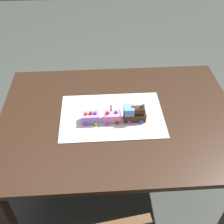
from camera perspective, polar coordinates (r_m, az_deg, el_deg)
ground_plane at (r=2.18m, az=1.11°, el=-15.17°), size 8.00×8.00×0.00m
dining_table at (r=1.68m, az=1.38°, el=-3.42°), size 1.40×1.00×0.74m
cake_board at (r=1.60m, az=0.00°, el=-0.85°), size 0.60×0.40×0.00m
cake_locomotive at (r=1.55m, az=4.71°, el=-0.24°), size 0.14×0.08×0.12m
cake_car_flatbed_bubblegum at (r=1.56m, az=-0.04°, el=-0.95°), size 0.10×0.08×0.07m
cake_car_gondola_lavender at (r=1.55m, az=-4.39°, el=-1.12°), size 0.10×0.08×0.07m
birthday_candle at (r=1.51m, az=-0.22°, el=0.94°), size 0.01×0.01×0.05m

